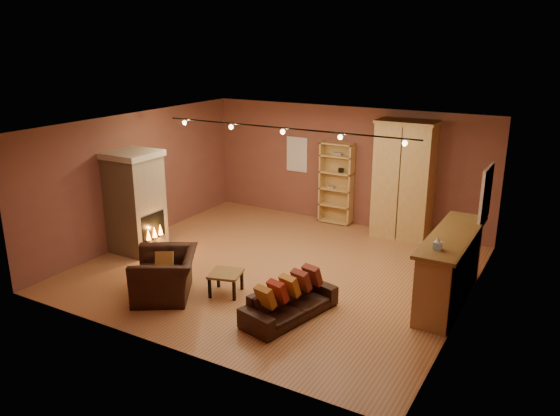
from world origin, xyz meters
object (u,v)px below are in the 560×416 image
Objects in this scene: armoire at (404,180)px; bookcase at (337,182)px; fireplace at (136,202)px; bar_counter at (450,268)px; armchair at (165,268)px; loveseat at (290,297)px; coffee_table at (226,276)px.

bookcase is at bearing 172.18° from armoire.
bar_counter is at bearing 7.73° from fireplace.
bookcase is 1.72m from armoire.
fireplace is at bearing -157.51° from armchair.
loveseat is 2.28m from armchair.
armoire is 1.04× the size of bar_counter.
fireplace is 3.23× the size of coffee_table.
armchair is (1.94, -1.37, -0.54)m from fireplace.
bookcase is at bearing 52.43° from fireplace.
armoire is at bearing -7.82° from bookcase.
bookcase reaches higher than loveseat.
bookcase is 4.45m from bar_counter.
loveseat is 1.24× the size of armchair.
armoire is at bearing 119.54° from armchair.
bar_counter is (6.24, 0.85, -0.44)m from fireplace.
bookcase is 1.38× the size of armchair.
bookcase is 1.11× the size of loveseat.
armchair is at bearing 113.87° from loveseat.
armoire reaches higher than bookcase.
bar_counter is at bearing -34.83° from loveseat.
fireplace is 1.20× the size of loveseat.
fireplace is 2.44m from armchair.
loveseat is at bearing -138.60° from bar_counter.
fireplace is 1.08× the size of bookcase.
coffee_table is at bearing -154.44° from bar_counter.
armoire is 4.01× the size of coffee_table.
bar_counter reaches higher than armchair.
bar_counter is (1.68, -2.67, -0.70)m from armoire.
fireplace is at bearing 90.66° from loveseat.
bar_counter reaches higher than coffee_table.
armoire is at bearing 37.64° from fireplace.
fireplace is at bearing -172.27° from bar_counter.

